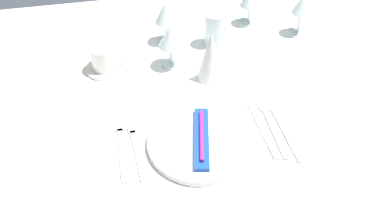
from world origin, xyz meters
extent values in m
cube|color=white|center=(0.00, 0.00, 0.72)|extent=(1.80, 1.10, 0.04)
cube|color=white|center=(0.00, 0.55, 0.61)|extent=(1.80, 0.01, 0.18)
cylinder|color=brown|center=(0.80, 0.45, 0.35)|extent=(0.07, 0.07, 0.70)
cylinder|color=white|center=(0.01, -0.26, 0.75)|extent=(0.27, 0.27, 0.02)
cube|color=blue|center=(0.01, -0.26, 0.76)|extent=(0.08, 0.21, 0.01)
cylinder|color=#CC268C|center=(0.01, -0.26, 0.78)|extent=(0.04, 0.17, 0.01)
cube|color=beige|center=(-0.15, -0.27, 0.74)|extent=(0.02, 0.17, 0.00)
cube|color=beige|center=(-0.16, -0.17, 0.74)|extent=(0.02, 0.04, 0.00)
cube|color=beige|center=(-0.19, -0.26, 0.74)|extent=(0.02, 0.18, 0.00)
cube|color=beige|center=(-0.19, -0.16, 0.74)|extent=(0.02, 0.04, 0.00)
cube|color=beige|center=(0.18, -0.26, 0.74)|extent=(0.02, 0.18, 0.00)
cube|color=beige|center=(0.18, -0.16, 0.74)|extent=(0.02, 0.06, 0.00)
cube|color=beige|center=(0.21, -0.26, 0.74)|extent=(0.02, 0.18, 0.00)
ellipsoid|color=beige|center=(0.21, -0.16, 0.74)|extent=(0.03, 0.04, 0.01)
cube|color=beige|center=(0.23, -0.27, 0.74)|extent=(0.02, 0.19, 0.00)
ellipsoid|color=beige|center=(0.23, -0.16, 0.74)|extent=(0.03, 0.04, 0.01)
cylinder|color=white|center=(-0.21, 0.11, 0.74)|extent=(0.12, 0.12, 0.01)
cylinder|color=white|center=(-0.21, 0.11, 0.79)|extent=(0.08, 0.08, 0.07)
torus|color=white|center=(-0.17, 0.11, 0.79)|extent=(0.05, 0.01, 0.05)
cylinder|color=silver|center=(-0.01, 0.09, 0.74)|extent=(0.06, 0.06, 0.01)
cylinder|color=silver|center=(-0.01, 0.09, 0.78)|extent=(0.01, 0.01, 0.07)
cone|color=silver|center=(-0.01, 0.09, 0.84)|extent=(0.08, 0.08, 0.06)
cylinder|color=silver|center=(0.45, 0.18, 0.74)|extent=(0.07, 0.07, 0.01)
cylinder|color=silver|center=(0.45, 0.18, 0.78)|extent=(0.01, 0.01, 0.07)
cone|color=silver|center=(0.45, 0.18, 0.85)|extent=(0.06, 0.06, 0.06)
cylinder|color=silver|center=(0.00, 0.22, 0.74)|extent=(0.07, 0.07, 0.01)
cylinder|color=silver|center=(0.00, 0.22, 0.78)|extent=(0.01, 0.01, 0.07)
cone|color=silver|center=(0.00, 0.22, 0.85)|extent=(0.07, 0.07, 0.07)
cylinder|color=silver|center=(0.30, 0.28, 0.74)|extent=(0.07, 0.07, 0.01)
cylinder|color=silver|center=(0.30, 0.28, 0.78)|extent=(0.01, 0.01, 0.06)
cylinder|color=silver|center=(0.15, 0.18, 0.80)|extent=(0.07, 0.07, 0.11)
cone|color=white|center=(0.10, 0.00, 0.82)|extent=(0.08, 0.08, 0.16)
camera|label=1|loc=(-0.17, -1.02, 1.56)|focal=41.61mm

